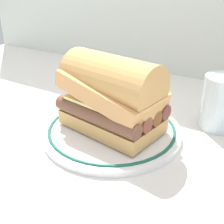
% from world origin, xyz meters
% --- Properties ---
extents(ground_plane, '(1.50, 1.50, 0.00)m').
position_xyz_m(ground_plane, '(0.00, 0.00, 0.00)').
color(ground_plane, silver).
extents(plate, '(0.25, 0.25, 0.01)m').
position_xyz_m(plate, '(-0.02, 0.00, 0.01)').
color(plate, white).
rests_on(plate, ground_plane).
extents(sausage_sandwich, '(0.19, 0.14, 0.13)m').
position_xyz_m(sausage_sandwich, '(-0.02, 0.00, 0.08)').
color(sausage_sandwich, tan).
rests_on(sausage_sandwich, plate).
extents(drinking_glass, '(0.07, 0.07, 0.10)m').
position_xyz_m(drinking_glass, '(0.13, 0.13, 0.04)').
color(drinking_glass, silver).
rests_on(drinking_glass, ground_plane).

